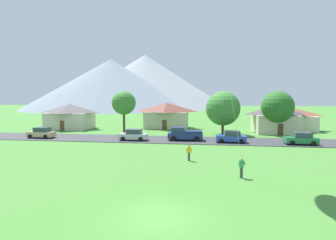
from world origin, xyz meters
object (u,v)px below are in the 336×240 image
(house_leftmost, at_px, (275,118))
(parked_car_green_east_end, at_px, (301,139))
(tree_center, at_px, (124,103))
(parked_car_tan_west_end, at_px, (42,133))
(parked_car_silver_mid_east, at_px, (133,135))
(watcher_person, at_px, (189,152))
(tree_left_of_center, at_px, (223,108))
(pickup_truck_navy_west_side, at_px, (184,134))
(house_rightmost, at_px, (290,118))
(parked_car_blue_mid_west, at_px, (231,137))
(house_left_center, at_px, (167,115))
(tree_near_left, at_px, (278,107))
(house_right_center, at_px, (70,116))

(house_leftmost, bearing_deg, parked_car_green_east_end, -89.41)
(tree_center, xyz_separation_m, parked_car_tan_west_end, (-11.01, -8.54, -4.65))
(parked_car_silver_mid_east, bearing_deg, parked_car_tan_west_end, 179.18)
(watcher_person, bearing_deg, tree_left_of_center, 76.92)
(tree_left_of_center, bearing_deg, parked_car_tan_west_end, -163.86)
(house_leftmost, relative_size, pickup_truck_navy_west_side, 1.60)
(tree_left_of_center, xyz_separation_m, parked_car_silver_mid_east, (-13.82, -8.62, -3.74))
(parked_car_silver_mid_east, bearing_deg, house_rightmost, 31.41)
(house_rightmost, relative_size, parked_car_silver_mid_east, 2.16)
(house_leftmost, relative_size, parked_car_blue_mid_west, 2.00)
(tree_center, relative_size, parked_car_green_east_end, 1.84)
(house_left_center, relative_size, parked_car_silver_mid_east, 2.25)
(parked_car_blue_mid_west, xyz_separation_m, watcher_person, (-5.35, -11.65, 0.01))
(tree_near_left, xyz_separation_m, parked_car_green_east_end, (0.63, -9.97, -4.00))
(parked_car_green_east_end, bearing_deg, house_left_center, 140.54)
(house_right_center, relative_size, parked_car_green_east_end, 2.16)
(tree_center, xyz_separation_m, parked_car_green_east_end, (28.03, -9.15, -4.65))
(house_right_center, distance_m, parked_car_silver_mid_east, 21.53)
(house_rightmost, xyz_separation_m, parked_car_tan_west_end, (-42.70, -16.56, -1.50))
(house_left_center, relative_size, tree_near_left, 1.25)
(house_leftmost, relative_size, house_rightmost, 0.92)
(parked_car_green_east_end, bearing_deg, house_leftmost, 90.59)
(house_right_center, xyz_separation_m, tree_left_of_center, (30.97, -4.26, 1.89))
(tree_center, bearing_deg, tree_near_left, 1.72)
(house_rightmost, xyz_separation_m, parked_car_green_east_end, (-3.66, -17.17, -1.50))
(parked_car_blue_mid_west, distance_m, parked_car_green_east_end, 9.37)
(house_rightmost, height_order, pickup_truck_navy_west_side, house_rightmost)
(pickup_truck_navy_west_side, bearing_deg, tree_near_left, 28.83)
(watcher_person, bearing_deg, house_right_center, 136.91)
(parked_car_tan_west_end, relative_size, pickup_truck_navy_west_side, 0.81)
(house_right_center, xyz_separation_m, parked_car_silver_mid_east, (17.15, -12.88, -1.84))
(house_right_center, xyz_separation_m, pickup_truck_navy_west_side, (24.80, -11.85, -1.65))
(tree_near_left, bearing_deg, tree_left_of_center, -174.13)
(house_right_center, distance_m, parked_car_blue_mid_west, 34.19)
(house_leftmost, xyz_separation_m, house_left_center, (-21.08, 4.07, 0.15))
(house_leftmost, xyz_separation_m, parked_car_silver_mid_east, (-23.68, -13.00, -1.80))
(parked_car_green_east_end, distance_m, pickup_truck_navy_west_side, 16.24)
(house_leftmost, relative_size, tree_near_left, 1.10)
(house_leftmost, bearing_deg, tree_near_left, -98.22)
(house_right_center, bearing_deg, house_left_center, 12.00)
(tree_center, relative_size, parked_car_blue_mid_west, 1.84)
(house_rightmost, distance_m, tree_near_left, 8.75)
(house_leftmost, distance_m, watcher_person, 28.73)
(parked_car_green_east_end, bearing_deg, house_right_center, 162.05)
(parked_car_tan_west_end, bearing_deg, parked_car_silver_mid_east, -0.82)
(parked_car_blue_mid_west, bearing_deg, tree_near_left, 47.72)
(house_leftmost, bearing_deg, tree_left_of_center, -156.04)
(tree_near_left, distance_m, parked_car_tan_west_end, 39.74)
(house_left_center, relative_size, house_right_center, 1.05)
(house_left_center, relative_size, tree_left_of_center, 1.25)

